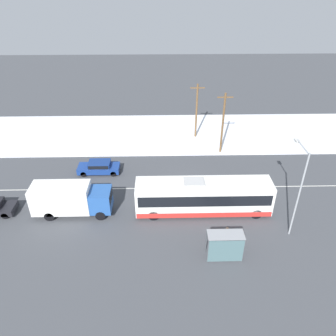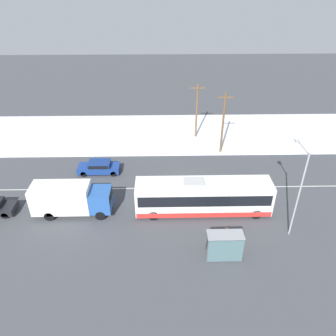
{
  "view_description": "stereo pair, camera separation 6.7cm",
  "coord_description": "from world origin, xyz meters",
  "px_view_note": "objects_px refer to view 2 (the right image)",
  "views": [
    {
      "loc": [
        -2.35,
        -27.77,
        19.7
      ],
      "look_at": [
        -1.67,
        1.68,
        1.4
      ],
      "focal_mm": 35.0,
      "sensor_mm": 36.0,
      "label": 1
    },
    {
      "loc": [
        -2.28,
        -27.77,
        19.7
      ],
      "look_at": [
        -1.67,
        1.68,
        1.4
      ],
      "focal_mm": 35.0,
      "sensor_mm": 36.0,
      "label": 2
    }
  ],
  "objects_px": {
    "streetlamp": "(299,182)",
    "utility_pole_roadside": "(223,123)",
    "box_truck": "(70,198)",
    "sedan_car": "(99,167)",
    "city_bus": "(203,197)",
    "utility_pole_snowlot": "(197,110)",
    "bus_shelter": "(225,244)",
    "pedestrian_at_stop": "(226,234)"
  },
  "relations": [
    {
      "from": "streetlamp",
      "to": "utility_pole_roadside",
      "type": "height_order",
      "value": "streetlamp"
    },
    {
      "from": "box_truck",
      "to": "streetlamp",
      "type": "xyz_separation_m",
      "value": [
        19.26,
        -2.72,
        3.33
      ]
    },
    {
      "from": "sedan_car",
      "to": "streetlamp",
      "type": "distance_m",
      "value": 20.72
    },
    {
      "from": "box_truck",
      "to": "sedan_car",
      "type": "bearing_deg",
      "value": 78.27
    },
    {
      "from": "city_bus",
      "to": "streetlamp",
      "type": "relative_size",
      "value": 1.55
    },
    {
      "from": "city_bus",
      "to": "box_truck",
      "type": "bearing_deg",
      "value": 179.98
    },
    {
      "from": "box_truck",
      "to": "utility_pole_roadside",
      "type": "relative_size",
      "value": 0.94
    },
    {
      "from": "city_bus",
      "to": "sedan_car",
      "type": "xyz_separation_m",
      "value": [
        -10.7,
        6.95,
        -0.91
      ]
    },
    {
      "from": "city_bus",
      "to": "utility_pole_roadside",
      "type": "relative_size",
      "value": 1.63
    },
    {
      "from": "utility_pole_roadside",
      "to": "utility_pole_snowlot",
      "type": "xyz_separation_m",
      "value": [
        -2.68,
        4.27,
        -0.15
      ]
    },
    {
      "from": "streetlamp",
      "to": "utility_pole_roadside",
      "type": "xyz_separation_m",
      "value": [
        -3.65,
        13.99,
        -1.04
      ]
    },
    {
      "from": "bus_shelter",
      "to": "sedan_car",
      "type": "bearing_deg",
      "value": 132.14
    },
    {
      "from": "box_truck",
      "to": "sedan_car",
      "type": "xyz_separation_m",
      "value": [
        1.44,
        6.95,
        -0.92
      ]
    },
    {
      "from": "sedan_car",
      "to": "bus_shelter",
      "type": "height_order",
      "value": "bus_shelter"
    },
    {
      "from": "sedan_car",
      "to": "box_truck",
      "type": "bearing_deg",
      "value": 78.27
    },
    {
      "from": "sedan_car",
      "to": "pedestrian_at_stop",
      "type": "distance_m",
      "value": 16.59
    },
    {
      "from": "sedan_car",
      "to": "streetlamp",
      "type": "height_order",
      "value": "streetlamp"
    },
    {
      "from": "pedestrian_at_stop",
      "to": "utility_pole_roadside",
      "type": "bearing_deg",
      "value": 82.61
    },
    {
      "from": "box_truck",
      "to": "streetlamp",
      "type": "height_order",
      "value": "streetlamp"
    },
    {
      "from": "box_truck",
      "to": "utility_pole_roadside",
      "type": "distance_m",
      "value": 19.39
    },
    {
      "from": "box_truck",
      "to": "streetlamp",
      "type": "bearing_deg",
      "value": -8.04
    },
    {
      "from": "city_bus",
      "to": "bus_shelter",
      "type": "relative_size",
      "value": 4.4
    },
    {
      "from": "city_bus",
      "to": "bus_shelter",
      "type": "height_order",
      "value": "city_bus"
    },
    {
      "from": "city_bus",
      "to": "sedan_car",
      "type": "bearing_deg",
      "value": 147.0
    },
    {
      "from": "bus_shelter",
      "to": "utility_pole_snowlot",
      "type": "bearing_deg",
      "value": 90.61
    },
    {
      "from": "city_bus",
      "to": "box_truck",
      "type": "distance_m",
      "value": 12.14
    },
    {
      "from": "city_bus",
      "to": "utility_pole_snowlot",
      "type": "relative_size",
      "value": 1.69
    },
    {
      "from": "sedan_car",
      "to": "bus_shelter",
      "type": "xyz_separation_m",
      "value": [
        11.72,
        -12.95,
        0.92
      ]
    },
    {
      "from": "pedestrian_at_stop",
      "to": "utility_pole_snowlot",
      "type": "xyz_separation_m",
      "value": [
        -0.65,
        19.89,
        2.73
      ]
    },
    {
      "from": "sedan_car",
      "to": "utility_pole_snowlot",
      "type": "relative_size",
      "value": 0.62
    },
    {
      "from": "sedan_car",
      "to": "utility_pole_roadside",
      "type": "xyz_separation_m",
      "value": [
        14.17,
        4.33,
        3.22
      ]
    },
    {
      "from": "city_bus",
      "to": "streetlamp",
      "type": "bearing_deg",
      "value": -20.87
    },
    {
      "from": "utility_pole_snowlot",
      "to": "streetlamp",
      "type": "bearing_deg",
      "value": -70.88
    },
    {
      "from": "city_bus",
      "to": "sedan_car",
      "type": "distance_m",
      "value": 12.79
    },
    {
      "from": "box_truck",
      "to": "streetlamp",
      "type": "relative_size",
      "value": 0.89
    },
    {
      "from": "utility_pole_roadside",
      "to": "utility_pole_snowlot",
      "type": "relative_size",
      "value": 1.04
    },
    {
      "from": "pedestrian_at_stop",
      "to": "streetlamp",
      "type": "relative_size",
      "value": 0.22
    },
    {
      "from": "streetlamp",
      "to": "utility_pole_roadside",
      "type": "relative_size",
      "value": 1.05
    },
    {
      "from": "sedan_car",
      "to": "utility_pole_snowlot",
      "type": "height_order",
      "value": "utility_pole_snowlot"
    },
    {
      "from": "sedan_car",
      "to": "utility_pole_roadside",
      "type": "bearing_deg",
      "value": -163.01
    },
    {
      "from": "pedestrian_at_stop",
      "to": "bus_shelter",
      "type": "xyz_separation_m",
      "value": [
        -0.42,
        -1.66,
        0.58
      ]
    },
    {
      "from": "box_truck",
      "to": "bus_shelter",
      "type": "height_order",
      "value": "box_truck"
    }
  ]
}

